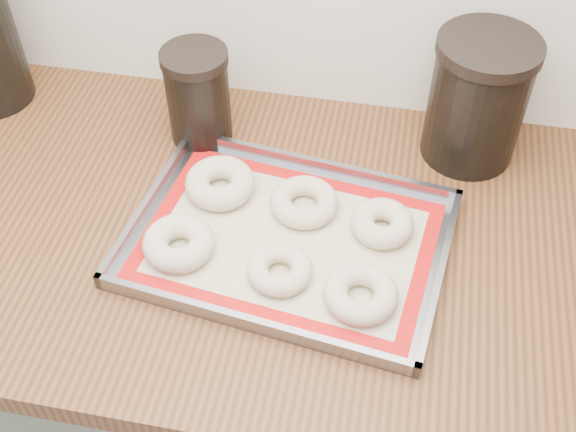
% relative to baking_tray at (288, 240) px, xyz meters
% --- Properties ---
extents(cabinet, '(3.00, 0.65, 0.86)m').
position_rel_baking_tray_xyz_m(cabinet, '(-0.13, 0.02, -0.48)').
color(cabinet, slate).
rests_on(cabinet, floor).
extents(countertop, '(3.06, 0.68, 0.04)m').
position_rel_baking_tray_xyz_m(countertop, '(-0.13, 0.02, -0.03)').
color(countertop, brown).
rests_on(countertop, cabinet).
extents(baking_tray, '(0.50, 0.39, 0.03)m').
position_rel_baking_tray_xyz_m(baking_tray, '(0.00, 0.00, 0.00)').
color(baking_tray, gray).
rests_on(baking_tray, countertop).
extents(baking_mat, '(0.45, 0.34, 0.00)m').
position_rel_baking_tray_xyz_m(baking_mat, '(0.00, 0.00, -0.00)').
color(baking_mat, '#C6B793').
rests_on(baking_mat, baking_tray).
extents(bagel_front_left, '(0.12, 0.12, 0.04)m').
position_rel_baking_tray_xyz_m(bagel_front_left, '(-0.15, -0.05, 0.02)').
color(bagel_front_left, beige).
rests_on(bagel_front_left, baking_mat).
extents(bagel_front_mid, '(0.11, 0.11, 0.03)m').
position_rel_baking_tray_xyz_m(bagel_front_mid, '(0.00, -0.07, 0.01)').
color(bagel_front_mid, beige).
rests_on(bagel_front_mid, baking_mat).
extents(bagel_front_right, '(0.11, 0.11, 0.03)m').
position_rel_baking_tray_xyz_m(bagel_front_right, '(0.12, -0.09, 0.01)').
color(bagel_front_right, beige).
rests_on(bagel_front_right, baking_mat).
extents(bagel_back_left, '(0.14, 0.14, 0.04)m').
position_rel_baking_tray_xyz_m(bagel_back_left, '(-0.12, 0.08, 0.02)').
color(bagel_back_left, beige).
rests_on(bagel_back_left, baking_mat).
extents(bagel_back_mid, '(0.11, 0.11, 0.03)m').
position_rel_baking_tray_xyz_m(bagel_back_mid, '(0.01, 0.07, 0.01)').
color(bagel_back_mid, beige).
rests_on(bagel_back_mid, baking_mat).
extents(bagel_back_right, '(0.11, 0.11, 0.03)m').
position_rel_baking_tray_xyz_m(bagel_back_right, '(0.13, 0.05, 0.02)').
color(bagel_back_right, beige).
rests_on(bagel_back_right, baking_mat).
extents(canister_mid, '(0.11, 0.11, 0.17)m').
position_rel_baking_tray_xyz_m(canister_mid, '(-0.19, 0.21, 0.08)').
color(canister_mid, black).
rests_on(canister_mid, countertop).
extents(canister_right, '(0.16, 0.16, 0.21)m').
position_rel_baking_tray_xyz_m(canister_right, '(0.25, 0.26, 0.10)').
color(canister_right, black).
rests_on(canister_right, countertop).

